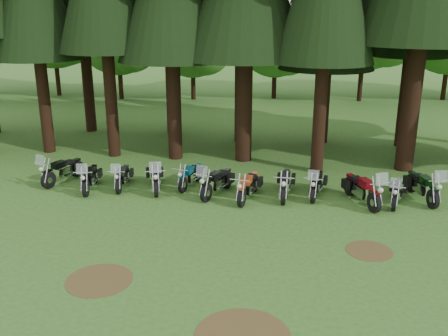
{
  "coord_description": "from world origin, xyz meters",
  "views": [
    {
      "loc": [
        1.6,
        -13.37,
        7.01
      ],
      "look_at": [
        -0.38,
        5.0,
        1.0
      ],
      "focal_mm": 40.0,
      "sensor_mm": 36.0,
      "label": 1
    }
  ],
  "objects_px": {
    "motorcycle_1": "(90,178)",
    "motorcycle_2": "(122,177)",
    "motorcycle_3": "(155,178)",
    "motorcycle_8": "(317,185)",
    "motorcycle_6": "(248,187)",
    "motorcycle_11": "(422,187)",
    "motorcycle_0": "(63,171)",
    "motorcycle_7": "(285,184)",
    "motorcycle_4": "(191,176)",
    "motorcycle_10": "(397,193)",
    "motorcycle_9": "(362,190)",
    "motorcycle_5": "(217,183)"
  },
  "relations": [
    {
      "from": "motorcycle_1",
      "to": "motorcycle_10",
      "type": "height_order",
      "value": "motorcycle_1"
    },
    {
      "from": "motorcycle_10",
      "to": "motorcycle_8",
      "type": "bearing_deg",
      "value": -171.96
    },
    {
      "from": "motorcycle_0",
      "to": "motorcycle_7",
      "type": "xyz_separation_m",
      "value": [
        9.18,
        -0.64,
        -0.01
      ]
    },
    {
      "from": "motorcycle_2",
      "to": "motorcycle_4",
      "type": "xyz_separation_m",
      "value": [
        2.71,
        0.44,
        -0.0
      ]
    },
    {
      "from": "motorcycle_1",
      "to": "motorcycle_4",
      "type": "distance_m",
      "value": 4.01
    },
    {
      "from": "motorcycle_4",
      "to": "motorcycle_11",
      "type": "height_order",
      "value": "motorcycle_11"
    },
    {
      "from": "motorcycle_4",
      "to": "motorcycle_10",
      "type": "distance_m",
      "value": 7.98
    },
    {
      "from": "motorcycle_4",
      "to": "motorcycle_7",
      "type": "xyz_separation_m",
      "value": [
        3.81,
        -0.74,
        0.05
      ]
    },
    {
      "from": "motorcycle_1",
      "to": "motorcycle_5",
      "type": "xyz_separation_m",
      "value": [
        5.1,
        -0.04,
        0.03
      ]
    },
    {
      "from": "motorcycle_1",
      "to": "motorcycle_2",
      "type": "height_order",
      "value": "motorcycle_1"
    },
    {
      "from": "motorcycle_1",
      "to": "motorcycle_6",
      "type": "xyz_separation_m",
      "value": [
        6.34,
        -0.34,
        0.01
      ]
    },
    {
      "from": "motorcycle_3",
      "to": "motorcycle_8",
      "type": "bearing_deg",
      "value": -16.0
    },
    {
      "from": "motorcycle_1",
      "to": "motorcycle_8",
      "type": "bearing_deg",
      "value": -6.03
    },
    {
      "from": "motorcycle_1",
      "to": "motorcycle_6",
      "type": "distance_m",
      "value": 6.35
    },
    {
      "from": "motorcycle_10",
      "to": "motorcycle_7",
      "type": "bearing_deg",
      "value": -167.04
    },
    {
      "from": "motorcycle_3",
      "to": "motorcycle_10",
      "type": "relative_size",
      "value": 1.14
    },
    {
      "from": "motorcycle_7",
      "to": "motorcycle_11",
      "type": "height_order",
      "value": "motorcycle_11"
    },
    {
      "from": "motorcycle_0",
      "to": "motorcycle_6",
      "type": "relative_size",
      "value": 1.01
    },
    {
      "from": "motorcycle_3",
      "to": "motorcycle_8",
      "type": "relative_size",
      "value": 1.08
    },
    {
      "from": "motorcycle_7",
      "to": "motorcycle_1",
      "type": "bearing_deg",
      "value": -175.01
    },
    {
      "from": "motorcycle_5",
      "to": "motorcycle_6",
      "type": "relative_size",
      "value": 1.02
    },
    {
      "from": "motorcycle_0",
      "to": "motorcycle_3",
      "type": "xyz_separation_m",
      "value": [
        4.03,
        -0.44,
        0.0
      ]
    },
    {
      "from": "motorcycle_4",
      "to": "motorcycle_7",
      "type": "relative_size",
      "value": 0.88
    },
    {
      "from": "motorcycle_1",
      "to": "motorcycle_11",
      "type": "relative_size",
      "value": 0.92
    },
    {
      "from": "motorcycle_3",
      "to": "motorcycle_4",
      "type": "height_order",
      "value": "motorcycle_3"
    },
    {
      "from": "motorcycle_0",
      "to": "motorcycle_8",
      "type": "xyz_separation_m",
      "value": [
        10.39,
        -0.48,
        -0.04
      ]
    },
    {
      "from": "motorcycle_8",
      "to": "motorcycle_10",
      "type": "distance_m",
      "value": 2.94
    },
    {
      "from": "motorcycle_7",
      "to": "motorcycle_8",
      "type": "distance_m",
      "value": 1.22
    },
    {
      "from": "motorcycle_0",
      "to": "motorcycle_9",
      "type": "xyz_separation_m",
      "value": [
        12.0,
        -1.09,
        0.03
      ]
    },
    {
      "from": "motorcycle_10",
      "to": "motorcycle_11",
      "type": "xyz_separation_m",
      "value": [
        1.04,
        0.51,
        0.07
      ]
    },
    {
      "from": "motorcycle_5",
      "to": "motorcycle_10",
      "type": "height_order",
      "value": "motorcycle_5"
    },
    {
      "from": "motorcycle_10",
      "to": "motorcycle_0",
      "type": "bearing_deg",
      "value": -166.62
    },
    {
      "from": "motorcycle_1",
      "to": "motorcycle_3",
      "type": "relative_size",
      "value": 0.95
    },
    {
      "from": "motorcycle_0",
      "to": "motorcycle_1",
      "type": "bearing_deg",
      "value": -5.08
    },
    {
      "from": "motorcycle_1",
      "to": "motorcycle_9",
      "type": "distance_m",
      "value": 10.57
    },
    {
      "from": "motorcycle_1",
      "to": "motorcycle_11",
      "type": "distance_m",
      "value": 12.88
    },
    {
      "from": "motorcycle_8",
      "to": "motorcycle_11",
      "type": "height_order",
      "value": "motorcycle_11"
    },
    {
      "from": "motorcycle_4",
      "to": "motorcycle_11",
      "type": "bearing_deg",
      "value": 11.16
    },
    {
      "from": "motorcycle_0",
      "to": "motorcycle_3",
      "type": "bearing_deg",
      "value": 15.17
    },
    {
      "from": "motorcycle_6",
      "to": "motorcycle_9",
      "type": "relative_size",
      "value": 0.93
    },
    {
      "from": "motorcycle_4",
      "to": "motorcycle_7",
      "type": "height_order",
      "value": "motorcycle_7"
    },
    {
      "from": "motorcycle_3",
      "to": "motorcycle_0",
      "type": "bearing_deg",
      "value": 158.25
    },
    {
      "from": "motorcycle_3",
      "to": "motorcycle_8",
      "type": "distance_m",
      "value": 6.36
    },
    {
      "from": "motorcycle_1",
      "to": "motorcycle_0",
      "type": "bearing_deg",
      "value": 146.05
    },
    {
      "from": "motorcycle_5",
      "to": "motorcycle_6",
      "type": "distance_m",
      "value": 1.28
    },
    {
      "from": "motorcycle_4",
      "to": "motorcycle_9",
      "type": "bearing_deg",
      "value": 4.6
    },
    {
      "from": "motorcycle_6",
      "to": "motorcycle_11",
      "type": "xyz_separation_m",
      "value": [
        6.54,
        0.59,
        0.04
      ]
    },
    {
      "from": "motorcycle_8",
      "to": "motorcycle_11",
      "type": "bearing_deg",
      "value": 12.93
    },
    {
      "from": "motorcycle_3",
      "to": "motorcycle_1",
      "type": "bearing_deg",
      "value": 170.63
    },
    {
      "from": "motorcycle_1",
      "to": "motorcycle_10",
      "type": "distance_m",
      "value": 11.84
    }
  ]
}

